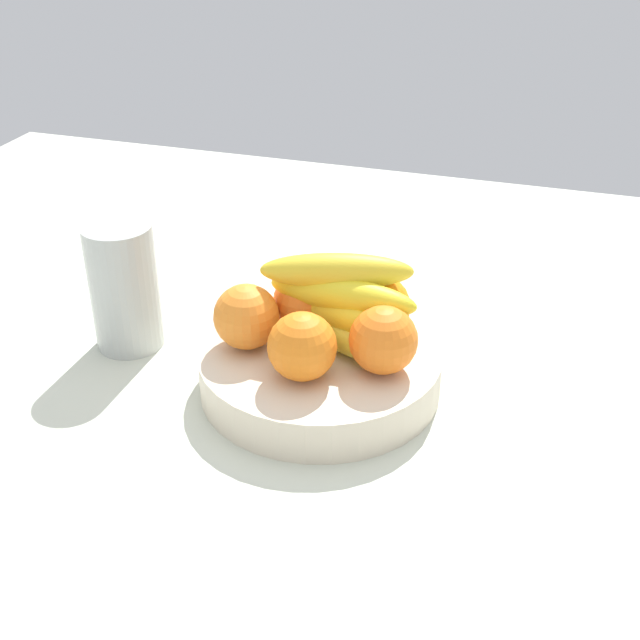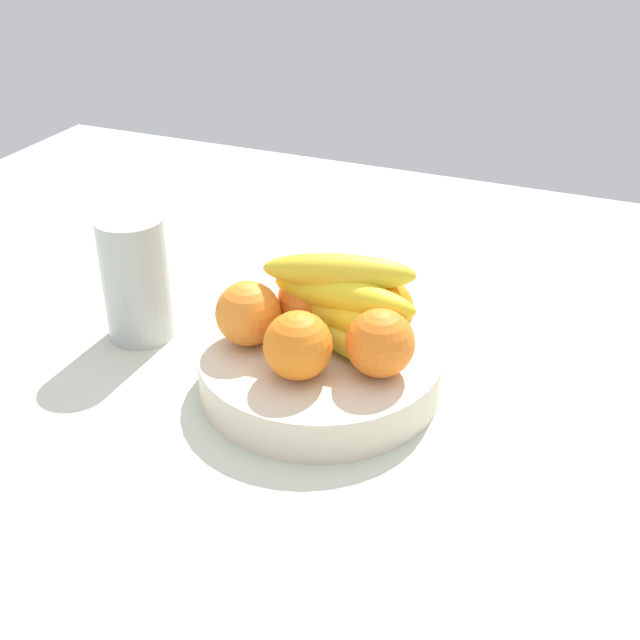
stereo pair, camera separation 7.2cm
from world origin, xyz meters
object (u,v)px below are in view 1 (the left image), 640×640
object	(u,v)px
orange_center	(378,306)
orange_back_right	(246,317)
orange_back_left	(305,301)
fruit_bowl	(320,369)
thermos_tumbler	(126,285)
banana_bunch	(335,300)
orange_front_left	(302,347)
orange_front_right	(383,340)

from	to	relation	value
orange_center	orange_back_right	distance (cm)	15.00
orange_back_left	fruit_bowl	bearing A→B (deg)	126.93
orange_back_left	orange_back_right	world-z (taller)	same
fruit_bowl	thermos_tumbler	distance (cm)	26.14
banana_bunch	orange_back_left	bearing A→B (deg)	-19.48
orange_back_right	banana_bunch	bearing A→B (deg)	-156.46
orange_back_right	fruit_bowl	bearing A→B (deg)	-171.10
fruit_bowl	orange_center	distance (cm)	9.73
orange_center	thermos_tumbler	world-z (taller)	thermos_tumbler
orange_center	orange_front_left	bearing A→B (deg)	62.61
orange_front_right	orange_back_right	size ratio (longest dim) A/B	1.00
fruit_bowl	banana_bunch	distance (cm)	8.28
thermos_tumbler	orange_back_right	bearing A→B (deg)	167.45
orange_center	banana_bunch	bearing A→B (deg)	31.70
orange_front_left	orange_back_right	bearing A→B (deg)	-27.09
orange_front_left	banana_bunch	size ratio (longest dim) A/B	0.40
orange_front_right	orange_back_left	size ratio (longest dim) A/B	1.00
orange_front_right	fruit_bowl	bearing A→B (deg)	-11.40
orange_back_left	orange_center	bearing A→B (deg)	-171.25
banana_bunch	orange_back_right	bearing A→B (deg)	23.54
orange_center	fruit_bowl	bearing A→B (deg)	45.62
orange_back_left	orange_back_right	size ratio (longest dim) A/B	1.00
orange_front_right	orange_center	bearing A→B (deg)	-71.66
orange_back_left	thermos_tumbler	world-z (taller)	thermos_tumbler
orange_front_left	orange_front_right	xyz separation A→B (cm)	(-7.82, -3.81, 0.00)
orange_back_left	orange_back_right	bearing A→B (deg)	46.32
orange_center	orange_back_right	world-z (taller)	same
orange_front_right	orange_back_right	world-z (taller)	same
fruit_bowl	orange_center	world-z (taller)	orange_center
fruit_bowl	orange_center	xyz separation A→B (cm)	(-5.25, -5.37, 6.19)
orange_front_right	orange_center	world-z (taller)	same
fruit_bowl	orange_front_left	size ratio (longest dim) A/B	3.70
orange_center	orange_front_right	bearing A→B (deg)	108.34
banana_bunch	thermos_tumbler	bearing A→B (deg)	0.27
banana_bunch	fruit_bowl	bearing A→B (deg)	71.40
fruit_bowl	orange_center	size ratio (longest dim) A/B	3.70
fruit_bowl	orange_back_right	xyz separation A→B (cm)	(8.20, 1.28, 6.19)
orange_center	orange_back_left	world-z (taller)	same
thermos_tumbler	fruit_bowl	bearing A→B (deg)	174.27
orange_front_left	orange_back_right	distance (cm)	8.88
orange_front_left	orange_back_left	distance (cm)	9.81
fruit_bowl	orange_front_right	bearing A→B (deg)	168.60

